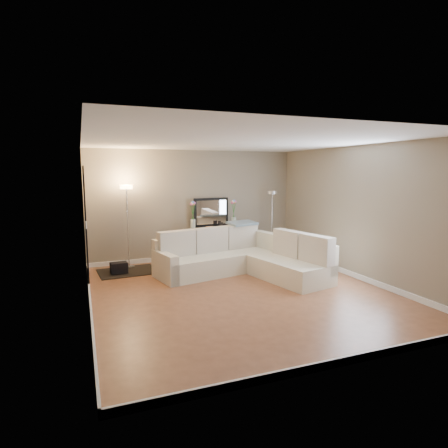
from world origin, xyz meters
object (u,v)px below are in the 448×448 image
object	(u,v)px
console_table	(211,242)
floor_lamp_unlit	(272,210)
floor_lamp_lit	(127,210)
sectional_sofa	(242,258)

from	to	relation	value
console_table	floor_lamp_unlit	size ratio (longest dim) A/B	0.77
floor_lamp_lit	console_table	bearing A→B (deg)	1.38
console_table	floor_lamp_unlit	bearing A→B (deg)	-3.88
floor_lamp_unlit	sectional_sofa	bearing A→B (deg)	-136.75
floor_lamp_unlit	floor_lamp_lit	bearing A→B (deg)	179.01
sectional_sofa	floor_lamp_unlit	bearing A→B (deg)	43.25
console_table	floor_lamp_unlit	xyz separation A→B (m)	(1.58, -0.11, 0.72)
console_table	floor_lamp_unlit	distance (m)	1.74
sectional_sofa	floor_lamp_lit	size ratio (longest dim) A/B	1.70
sectional_sofa	floor_lamp_lit	bearing A→B (deg)	147.59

